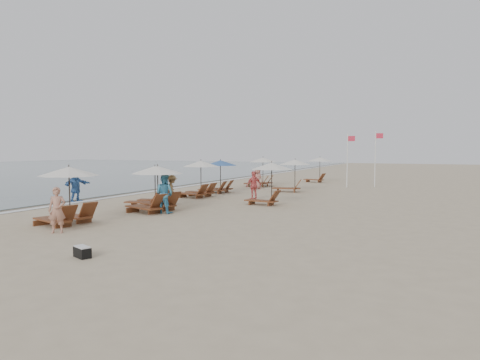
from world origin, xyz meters
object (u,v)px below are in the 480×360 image
at_px(beachgoer_mid_a, 164,194).
at_px(beachgoer_mid_b, 172,190).
at_px(lounger_station_5, 260,172).
at_px(beachgoer_far_a, 254,186).
at_px(lounger_station_4, 218,176).
at_px(lounger_station_0, 66,195).
at_px(inland_station_0, 268,177).
at_px(lounger_station_3, 198,179).
at_px(waterline_walker, 76,185).
at_px(inland_station_1, 291,172).
at_px(beachgoer_near, 57,210).
at_px(flag_pole_near, 348,157).
at_px(beachgoer_far_b, 258,178).
at_px(lounger_station_1, 154,188).
at_px(inland_station_2, 318,166).
at_px(lounger_station_2, 152,185).
at_px(duffel_bag, 82,252).

relative_size(beachgoer_mid_a, beachgoer_mid_b, 1.14).
relative_size(lounger_station_5, beachgoer_far_a, 1.52).
bearing_deg(lounger_station_4, lounger_station_0, -88.35).
relative_size(lounger_station_5, inland_station_0, 1.00).
xyz_separation_m(lounger_station_3, waterline_walker, (-5.06, -4.82, -0.20)).
height_order(inland_station_1, beachgoer_near, inland_station_1).
height_order(lounger_station_5, flag_pole_near, flag_pole_near).
bearing_deg(waterline_walker, beachgoer_far_b, -27.03).
xyz_separation_m(lounger_station_0, lounger_station_1, (1.01, 4.32, -0.08)).
xyz_separation_m(inland_station_2, beachgoer_far_b, (-2.31, -8.46, -0.69)).
relative_size(beachgoer_mid_b, flag_pole_near, 0.38).
bearing_deg(inland_station_1, flag_pole_near, 60.85).
bearing_deg(inland_station_0, beachgoer_near, -110.71).
height_order(inland_station_0, waterline_walker, inland_station_0).
relative_size(lounger_station_2, inland_station_2, 1.00).
bearing_deg(beachgoer_mid_b, lounger_station_2, 97.01).
relative_size(lounger_station_1, lounger_station_2, 1.07).
height_order(lounger_station_3, beachgoer_far_b, lounger_station_3).
height_order(inland_station_1, flag_pole_near, flag_pole_near).
distance_m(lounger_station_5, inland_station_1, 4.92).
distance_m(inland_station_0, beachgoer_mid_b, 5.10).
bearing_deg(lounger_station_2, beachgoer_mid_a, -42.47).
bearing_deg(inland_station_1, lounger_station_3, -126.22).
relative_size(duffel_bag, flag_pole_near, 0.15).
xyz_separation_m(lounger_station_3, inland_station_1, (4.13, 5.64, 0.25)).
relative_size(beachgoer_near, beachgoer_far_b, 1.03).
xyz_separation_m(lounger_station_2, duffel_bag, (4.77, -9.71, -0.94)).
height_order(lounger_station_2, lounger_station_3, lounger_station_3).
height_order(lounger_station_1, lounger_station_2, lounger_station_1).
bearing_deg(inland_station_1, lounger_station_5, 137.81).
relative_size(lounger_station_1, lounger_station_3, 1.07).
bearing_deg(lounger_station_4, flag_pole_near, 47.93).
height_order(inland_station_2, beachgoer_mid_b, inland_station_2).
height_order(lounger_station_3, lounger_station_4, lounger_station_3).
bearing_deg(lounger_station_1, lounger_station_5, 92.92).
bearing_deg(lounger_station_1, beachgoer_far_a, 69.08).
bearing_deg(lounger_station_0, beachgoer_mid_a, 67.09).
height_order(lounger_station_4, inland_station_1, inland_station_1).
distance_m(beachgoer_mid_a, beachgoer_far_b, 13.17).
xyz_separation_m(beachgoer_mid_b, beachgoer_far_b, (0.59, 10.40, -0.01)).
bearing_deg(lounger_station_2, beachgoer_far_a, 50.90).
relative_size(lounger_station_1, beachgoer_mid_b, 1.73).
bearing_deg(beachgoer_far_b, flag_pole_near, -22.08).
bearing_deg(beachgoer_mid_a, lounger_station_2, -39.53).
xyz_separation_m(inland_station_0, beachgoer_near, (-3.90, -10.32, -0.67)).
distance_m(lounger_station_0, duffel_bag, 5.85).
bearing_deg(beachgoer_far_b, beachgoer_near, -146.95).
xyz_separation_m(lounger_station_0, waterline_walker, (-5.32, 5.79, -0.24)).
bearing_deg(beachgoer_far_a, duffel_bag, 39.41).
bearing_deg(lounger_station_0, inland_station_2, 82.80).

